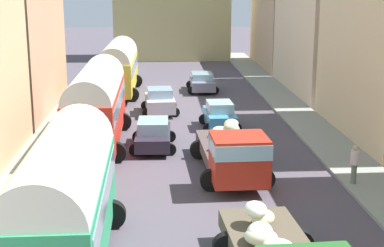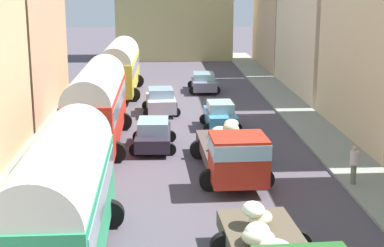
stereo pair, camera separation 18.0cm
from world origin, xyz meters
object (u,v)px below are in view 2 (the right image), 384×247
at_px(parked_bus_0, 62,194).
at_px(car_3, 161,101).
at_px(car_2, 153,134).
at_px(car_1, 204,82).
at_px(pedestrian_2, 354,163).
at_px(car_0, 220,115).
at_px(parked_bus_1, 97,101).
at_px(cargo_truck_1, 232,152).
at_px(parked_bus_2, 120,65).

bearing_deg(parked_bus_0, car_3, 82.05).
relative_size(car_2, car_3, 1.09).
bearing_deg(car_1, pedestrian_2, -78.15).
distance_m(car_2, car_3, 8.15).
distance_m(car_1, car_3, 8.32).
bearing_deg(car_0, parked_bus_1, -154.62).
relative_size(car_1, pedestrian_2, 2.34).
xyz_separation_m(parked_bus_1, car_1, (6.57, 14.99, -1.59)).
height_order(car_3, pedestrian_2, pedestrian_2).
bearing_deg(cargo_truck_1, car_2, 124.52).
relative_size(parked_bus_2, pedestrian_2, 5.30).
distance_m(parked_bus_1, car_0, 7.54).
relative_size(parked_bus_1, car_0, 2.71).
distance_m(cargo_truck_1, car_2, 6.06).
bearing_deg(parked_bus_1, pedestrian_2, -31.99).
xyz_separation_m(parked_bus_1, car_0, (6.67, 3.16, -1.55)).
bearing_deg(car_0, pedestrian_2, -66.04).
bearing_deg(pedestrian_2, car_0, 113.96).
xyz_separation_m(parked_bus_0, car_1, (6.21, 28.31, -1.53)).
bearing_deg(car_2, parked_bus_1, 164.75).
xyz_separation_m(parked_bus_0, parked_bus_1, (-0.36, 13.32, 0.06)).
bearing_deg(car_1, cargo_truck_1, -90.78).
xyz_separation_m(parked_bus_2, car_1, (6.34, 0.78, -1.45)).
bearing_deg(car_3, parked_bus_1, -113.82).
relative_size(car_1, car_3, 1.13).
distance_m(parked_bus_0, parked_bus_2, 27.53).
height_order(parked_bus_1, cargo_truck_1, parked_bus_1).
bearing_deg(cargo_truck_1, parked_bus_1, 137.51).
distance_m(car_0, car_3, 5.41).
relative_size(car_0, car_1, 0.88).
bearing_deg(cargo_truck_1, car_3, 103.04).
distance_m(parked_bus_2, car_0, 12.86).
bearing_deg(car_0, car_3, 129.19).
relative_size(parked_bus_0, cargo_truck_1, 1.15).
xyz_separation_m(parked_bus_2, car_2, (2.64, -14.99, -1.44)).
relative_size(car_0, car_3, 0.99).
height_order(parked_bus_2, cargo_truck_1, parked_bus_2).
relative_size(parked_bus_0, car_1, 2.07).
bearing_deg(car_0, parked_bus_2, 120.25).
xyz_separation_m(parked_bus_1, cargo_truck_1, (6.29, -5.76, -1.10)).
height_order(cargo_truck_1, car_3, cargo_truck_1).
bearing_deg(car_2, pedestrian_2, -36.72).
distance_m(car_3, pedestrian_2, 16.39).
xyz_separation_m(car_0, pedestrian_2, (4.51, -10.15, 0.24)).
height_order(parked_bus_0, pedestrian_2, parked_bus_0).
relative_size(parked_bus_0, car_2, 2.14).
bearing_deg(parked_bus_1, parked_bus_2, 89.08).
bearing_deg(parked_bus_0, car_1, 77.63).
relative_size(parked_bus_2, cargo_truck_1, 1.26).
height_order(cargo_truck_1, car_2, cargo_truck_1).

